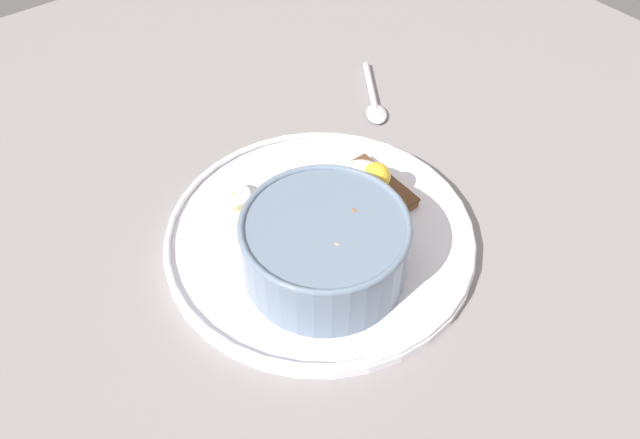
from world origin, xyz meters
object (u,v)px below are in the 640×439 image
(banana_slice_front, at_px, (262,207))
(spoon, at_px, (374,100))
(poached_egg, at_px, (363,180))
(toast_slice, at_px, (359,197))
(banana_slice_left, at_px, (238,227))
(banana_slice_back, at_px, (234,199))
(oatmeal_bowl, at_px, (325,246))

(banana_slice_front, xyz_separation_m, spoon, (-0.21, -0.07, -0.01))
(poached_egg, distance_m, spoon, 0.18)
(toast_slice, relative_size, banana_slice_front, 2.31)
(banana_slice_left, height_order, banana_slice_back, banana_slice_back)
(oatmeal_bowl, distance_m, banana_slice_front, 0.10)
(poached_egg, bearing_deg, banana_slice_left, -18.87)
(banana_slice_front, relative_size, banana_slice_left, 0.82)
(toast_slice, distance_m, spoon, 0.17)
(poached_egg, distance_m, banana_slice_front, 0.10)
(oatmeal_bowl, bearing_deg, toast_slice, -149.72)
(banana_slice_front, relative_size, spoon, 0.34)
(poached_egg, xyz_separation_m, banana_slice_left, (0.12, -0.04, -0.02))
(banana_slice_front, bearing_deg, oatmeal_bowl, 92.01)
(toast_slice, relative_size, poached_egg, 1.57)
(oatmeal_bowl, height_order, banana_slice_front, oatmeal_bowl)
(banana_slice_back, xyz_separation_m, spoon, (-0.22, -0.05, -0.01))
(banana_slice_front, relative_size, banana_slice_back, 0.82)
(banana_slice_left, distance_m, banana_slice_back, 0.04)
(toast_slice, height_order, banana_slice_front, same)
(toast_slice, distance_m, banana_slice_front, 0.10)
(poached_egg, xyz_separation_m, spoon, (-0.12, -0.12, -0.03))
(spoon, bearing_deg, toast_slice, 43.92)
(banana_slice_left, bearing_deg, banana_slice_back, -115.93)
(banana_slice_left, xyz_separation_m, banana_slice_back, (-0.02, -0.03, 0.00))
(banana_slice_back, relative_size, spoon, 0.42)
(toast_slice, bearing_deg, banana_slice_left, -18.65)
(oatmeal_bowl, bearing_deg, spoon, -140.81)
(poached_egg, bearing_deg, toast_slice, -31.35)
(oatmeal_bowl, xyz_separation_m, spoon, (-0.21, -0.17, -0.04))
(poached_egg, xyz_separation_m, banana_slice_front, (0.09, -0.05, -0.02))
(oatmeal_bowl, height_order, spoon, oatmeal_bowl)
(banana_slice_front, height_order, banana_slice_back, banana_slice_back)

